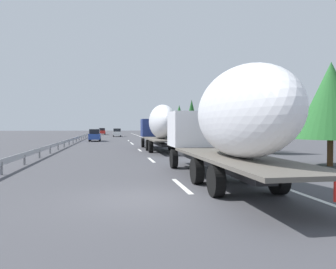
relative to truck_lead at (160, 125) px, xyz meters
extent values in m
plane|color=#424247|center=(20.08, 3.60, -2.43)|extent=(260.00, 260.00, 0.00)
cube|color=white|center=(-17.92, 1.80, -2.42)|extent=(3.20, 0.20, 0.01)
cube|color=white|center=(-8.19, 1.80, -2.42)|extent=(3.20, 0.20, 0.01)
cube|color=white|center=(1.11, 1.80, -2.42)|extent=(3.20, 0.20, 0.01)
cube|color=white|center=(12.35, 1.80, -2.42)|extent=(3.20, 0.20, 0.01)
cube|color=white|center=(15.37, 1.80, -2.42)|extent=(3.20, 0.20, 0.01)
cube|color=white|center=(22.41, 1.80, -2.42)|extent=(3.20, 0.20, 0.01)
cube|color=white|center=(45.67, 1.80, -2.42)|extent=(3.20, 0.20, 0.01)
cube|color=white|center=(25.08, -1.90, -2.42)|extent=(110.00, 0.20, 0.01)
cube|color=navy|center=(5.28, 0.00, -0.28)|extent=(2.40, 2.50, 1.90)
cube|color=black|center=(6.38, 0.00, 0.22)|extent=(0.08, 2.12, 0.80)
cube|color=#262628|center=(2.23, 0.00, -1.76)|extent=(11.21, 0.70, 0.24)
cube|color=#59544C|center=(-0.82, 0.00, -1.29)|extent=(9.79, 2.50, 0.12)
ellipsoid|color=white|center=(-1.30, 0.00, 0.29)|extent=(7.48, 2.20, 3.03)
cube|color=red|center=(-5.68, -0.69, -1.53)|extent=(0.04, 0.56, 0.56)
cylinder|color=black|center=(5.28, 1.10, -1.91)|extent=(1.04, 0.30, 1.04)
cylinder|color=black|center=(5.28, -1.10, -1.91)|extent=(1.04, 0.30, 1.04)
cylinder|color=black|center=(0.38, 1.10, -1.91)|extent=(1.04, 0.35, 1.04)
cylinder|color=black|center=(0.38, -1.10, -1.91)|extent=(1.04, 0.35, 1.04)
cylinder|color=black|center=(-2.02, 1.10, -1.91)|extent=(1.04, 0.35, 1.04)
cylinder|color=black|center=(-2.02, -1.10, -1.91)|extent=(1.04, 0.35, 1.04)
cube|color=silver|center=(-12.70, 0.00, -0.28)|extent=(2.40, 2.50, 1.90)
cube|color=black|center=(-11.60, 0.00, 0.22)|extent=(0.08, 2.12, 0.80)
cube|color=#262628|center=(-15.75, 0.00, -1.76)|extent=(11.24, 0.70, 0.24)
cube|color=#59544C|center=(-18.81, 0.00, -1.29)|extent=(9.82, 2.50, 0.12)
ellipsoid|color=white|center=(-19.21, 0.00, 0.37)|extent=(7.57, 2.20, 3.20)
cylinder|color=black|center=(-12.70, 1.10, -1.91)|extent=(1.04, 0.30, 1.04)
cylinder|color=black|center=(-12.70, -1.10, -1.91)|extent=(1.04, 0.30, 1.04)
cylinder|color=black|center=(-17.61, 1.10, -1.91)|extent=(1.04, 0.35, 1.04)
cylinder|color=black|center=(-17.61, -1.10, -1.91)|extent=(1.04, 0.35, 1.04)
cylinder|color=black|center=(-20.01, 1.10, -1.91)|extent=(1.04, 0.35, 1.04)
cylinder|color=black|center=(-20.01, -1.10, -1.91)|extent=(1.04, 0.35, 1.04)
cube|color=#28479E|center=(21.26, 7.05, -1.69)|extent=(4.55, 1.70, 0.84)
cube|color=black|center=(20.92, 7.05, -0.91)|extent=(2.50, 1.50, 0.71)
cylinder|color=black|center=(22.67, 7.80, -2.11)|extent=(0.64, 0.22, 0.64)
cylinder|color=black|center=(22.67, 6.30, -2.11)|extent=(0.64, 0.22, 0.64)
cylinder|color=black|center=(19.85, 7.80, -2.11)|extent=(0.64, 0.22, 0.64)
cylinder|color=black|center=(19.85, 6.30, -2.11)|extent=(0.64, 0.22, 0.64)
cube|color=red|center=(61.25, 7.11, -1.69)|extent=(4.66, 1.72, 0.84)
cube|color=black|center=(60.90, 7.11, -0.93)|extent=(2.56, 1.51, 0.68)
cylinder|color=black|center=(62.69, 7.87, -2.11)|extent=(0.64, 0.22, 0.64)
cylinder|color=black|center=(62.69, 6.35, -2.11)|extent=(0.64, 0.22, 0.64)
cylinder|color=black|center=(59.80, 7.87, -2.11)|extent=(0.64, 0.22, 0.64)
cylinder|color=black|center=(59.80, 6.35, -2.11)|extent=(0.64, 0.22, 0.64)
cube|color=white|center=(43.82, 3.32, -1.69)|extent=(4.60, 1.78, 0.84)
cube|color=black|center=(43.48, 3.32, -0.94)|extent=(2.53, 1.57, 0.66)
cylinder|color=black|center=(45.25, 4.11, -2.11)|extent=(0.64, 0.22, 0.64)
cylinder|color=black|center=(45.25, 2.53, -2.11)|extent=(0.64, 0.22, 0.64)
cylinder|color=black|center=(42.40, 4.11, -2.11)|extent=(0.64, 0.22, 0.64)
cylinder|color=black|center=(42.40, 2.53, -2.11)|extent=(0.64, 0.22, 0.64)
cylinder|color=gray|center=(25.22, -3.10, -1.11)|extent=(0.10, 0.10, 2.64)
cube|color=#2D569E|center=(25.22, -3.10, 0.56)|extent=(0.06, 0.90, 0.70)
cylinder|color=#472D19|center=(22.54, -6.59, -1.82)|extent=(0.29, 0.29, 1.22)
cone|color=#286B2D|center=(22.54, -6.59, 1.09)|extent=(2.79, 2.79, 4.62)
cylinder|color=#472D19|center=(69.06, -9.56, -1.74)|extent=(0.28, 0.28, 1.38)
cone|color=#286B2D|center=(69.06, -9.56, 1.88)|extent=(2.85, 2.85, 5.86)
cylinder|color=#472D19|center=(26.98, -9.81, -1.49)|extent=(0.29, 0.29, 1.88)
cone|color=#1E5B23|center=(26.98, -9.81, 2.09)|extent=(2.50, 2.50, 5.27)
cylinder|color=#472D19|center=(-4.49, -8.74, -1.55)|extent=(0.28, 0.28, 1.76)
cone|color=#1E5B23|center=(-4.49, -8.74, 1.17)|extent=(3.07, 3.07, 3.68)
cylinder|color=#472D19|center=(-13.38, -7.94, -1.64)|extent=(0.33, 0.33, 1.57)
cone|color=#286B2D|center=(-13.38, -7.94, 1.35)|extent=(3.95, 3.95, 4.42)
cylinder|color=#472D19|center=(-0.87, -7.30, -1.80)|extent=(0.36, 0.36, 1.26)
cone|color=#286B2D|center=(-0.87, -7.30, 1.70)|extent=(2.91, 2.91, 5.75)
cube|color=#9EA0A5|center=(23.08, 9.60, -1.83)|extent=(94.00, 0.06, 0.32)
cube|color=slate|center=(-13.70, 9.60, -2.13)|extent=(0.10, 0.10, 0.60)
cube|color=slate|center=(-9.62, 9.60, -2.13)|extent=(0.10, 0.10, 0.60)
cube|color=slate|center=(-5.53, 9.60, -2.13)|extent=(0.10, 0.10, 0.60)
cube|color=slate|center=(-1.44, 9.60, -2.13)|extent=(0.10, 0.10, 0.60)
cube|color=slate|center=(2.64, 9.60, -2.13)|extent=(0.10, 0.10, 0.60)
cube|color=slate|center=(6.73, 9.60, -2.13)|extent=(0.10, 0.10, 0.60)
cube|color=slate|center=(10.82, 9.60, -2.13)|extent=(0.10, 0.10, 0.60)
cube|color=slate|center=(14.90, 9.60, -2.13)|extent=(0.10, 0.10, 0.60)
cube|color=slate|center=(18.99, 9.60, -2.13)|extent=(0.10, 0.10, 0.60)
cube|color=slate|center=(23.08, 9.60, -2.13)|extent=(0.10, 0.10, 0.60)
cube|color=slate|center=(27.17, 9.60, -2.13)|extent=(0.10, 0.10, 0.60)
cube|color=slate|center=(31.25, 9.60, -2.13)|extent=(0.10, 0.10, 0.60)
cube|color=slate|center=(35.34, 9.60, -2.13)|extent=(0.10, 0.10, 0.60)
cube|color=slate|center=(39.43, 9.60, -2.13)|extent=(0.10, 0.10, 0.60)
cube|color=slate|center=(43.51, 9.60, -2.13)|extent=(0.10, 0.10, 0.60)
cube|color=slate|center=(47.60, 9.60, -2.13)|extent=(0.10, 0.10, 0.60)
cube|color=slate|center=(51.69, 9.60, -2.13)|extent=(0.10, 0.10, 0.60)
cube|color=slate|center=(55.77, 9.60, -2.13)|extent=(0.10, 0.10, 0.60)
cube|color=slate|center=(59.86, 9.60, -2.13)|extent=(0.10, 0.10, 0.60)
cube|color=slate|center=(63.95, 9.60, -2.13)|extent=(0.10, 0.10, 0.60)
cube|color=slate|center=(68.04, 9.60, -2.13)|extent=(0.10, 0.10, 0.60)
camera|label=1|loc=(-30.08, 4.44, -0.13)|focal=34.61mm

